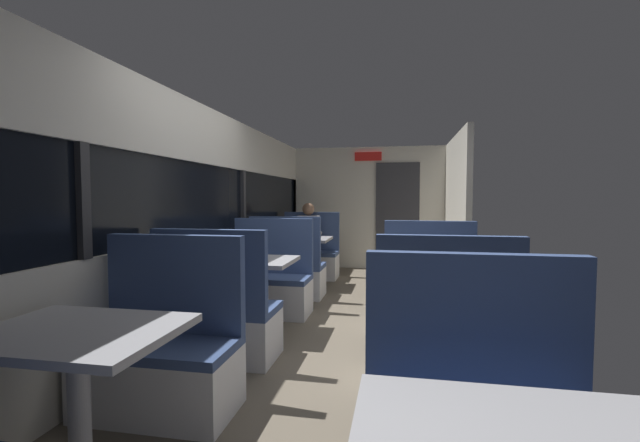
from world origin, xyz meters
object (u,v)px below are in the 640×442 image
(bench_mid_window_facing_end, at_px, (218,320))
(bench_rear_aisle_facing_end, at_px, (445,343))
(dining_table_far_window, at_px, (300,244))
(bench_far_window_facing_entry, at_px, (310,258))
(dining_table_near_window, at_px, (77,350))
(bench_near_window_facing_entry, at_px, (163,359))
(bench_mid_window_facing_entry, at_px, (270,286))
(bench_rear_aisle_facing_entry, at_px, (430,296))
(dining_table_mid_window, at_px, (248,269))
(bench_far_window_facing_end, at_px, (288,273))
(seated_passenger, at_px, (309,246))
(dining_table_rear_aisle, at_px, (437,280))

(bench_mid_window_facing_end, distance_m, bench_rear_aisle_facing_end, 1.80)
(dining_table_far_window, bearing_deg, bench_far_window_facing_entry, 90.00)
(bench_rear_aisle_facing_end, bearing_deg, bench_far_window_facing_entry, 115.05)
(dining_table_near_window, height_order, bench_near_window_facing_entry, bench_near_window_facing_entry)
(bench_mid_window_facing_entry, distance_m, bench_rear_aisle_facing_entry, 1.80)
(bench_rear_aisle_facing_end, bearing_deg, dining_table_mid_window, 153.32)
(bench_mid_window_facing_entry, bearing_deg, dining_table_far_window, 90.00)
(dining_table_far_window, distance_m, bench_far_window_facing_entry, 0.77)
(bench_far_window_facing_end, relative_size, bench_rear_aisle_facing_entry, 1.00)
(dining_table_far_window, bearing_deg, bench_mid_window_facing_entry, -90.00)
(bench_far_window_facing_end, bearing_deg, bench_rear_aisle_facing_end, -53.63)
(dining_table_near_window, bearing_deg, bench_far_window_facing_end, 90.00)
(bench_rear_aisle_facing_entry, height_order, seated_passenger, seated_passenger)
(dining_table_near_window, height_order, bench_rear_aisle_facing_end, bench_rear_aisle_facing_end)
(bench_far_window_facing_end, height_order, dining_table_rear_aisle, bench_far_window_facing_end)
(dining_table_far_window, bearing_deg, bench_rear_aisle_facing_entry, -44.04)
(dining_table_near_window, height_order, dining_table_rear_aisle, same)
(bench_mid_window_facing_entry, xyz_separation_m, dining_table_rear_aisle, (1.79, -0.90, 0.31))
(bench_far_window_facing_end, bearing_deg, bench_far_window_facing_entry, 90.00)
(bench_mid_window_facing_entry, relative_size, bench_rear_aisle_facing_entry, 1.00)
(dining_table_far_window, distance_m, bench_rear_aisle_facing_end, 3.62)
(dining_table_mid_window, distance_m, bench_mid_window_facing_end, 0.77)
(dining_table_mid_window, bearing_deg, bench_rear_aisle_facing_entry, 15.59)
(bench_mid_window_facing_end, distance_m, bench_far_window_facing_entry, 3.63)
(dining_table_rear_aisle, xyz_separation_m, bench_rear_aisle_facing_entry, (0.00, 0.70, -0.31))
(dining_table_near_window, relative_size, bench_mid_window_facing_end, 0.82)
(bench_rear_aisle_facing_end, height_order, bench_rear_aisle_facing_entry, same)
(bench_rear_aisle_facing_entry, bearing_deg, dining_table_rear_aisle, -90.00)
(bench_far_window_facing_end, distance_m, seated_passenger, 1.34)
(bench_far_window_facing_entry, xyz_separation_m, bench_rear_aisle_facing_end, (1.79, -3.83, 0.00))
(bench_rear_aisle_facing_end, bearing_deg, bench_mid_window_facing_entry, 138.23)
(dining_table_mid_window, xyz_separation_m, dining_table_rear_aisle, (1.79, -0.20, 0.00))
(dining_table_near_window, xyz_separation_m, seated_passenger, (0.00, 5.09, -0.10))
(bench_rear_aisle_facing_entry, bearing_deg, bench_far_window_facing_end, 150.05)
(bench_far_window_facing_end, height_order, seated_passenger, seated_passenger)
(bench_mid_window_facing_end, distance_m, bench_far_window_facing_end, 2.23)
(bench_far_window_facing_end, distance_m, bench_far_window_facing_entry, 1.40)
(dining_table_rear_aisle, height_order, bench_rear_aisle_facing_entry, bench_rear_aisle_facing_entry)
(dining_table_rear_aisle, bearing_deg, bench_rear_aisle_facing_end, -90.00)
(bench_near_window_facing_entry, height_order, seated_passenger, seated_passenger)
(bench_near_window_facing_entry, height_order, dining_table_rear_aisle, bench_near_window_facing_entry)
(bench_far_window_facing_end, distance_m, bench_rear_aisle_facing_end, 3.02)
(bench_mid_window_facing_end, bearing_deg, bench_mid_window_facing_entry, 90.00)
(bench_mid_window_facing_end, relative_size, bench_mid_window_facing_entry, 1.00)
(dining_table_near_window, distance_m, bench_rear_aisle_facing_end, 2.25)
(dining_table_mid_window, bearing_deg, bench_near_window_facing_entry, -90.00)
(bench_mid_window_facing_end, bearing_deg, dining_table_rear_aisle, 15.59)
(dining_table_mid_window, height_order, bench_mid_window_facing_entry, bench_mid_window_facing_entry)
(bench_near_window_facing_entry, distance_m, bench_far_window_facing_entry, 4.46)
(dining_table_far_window, relative_size, bench_far_window_facing_entry, 0.82)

